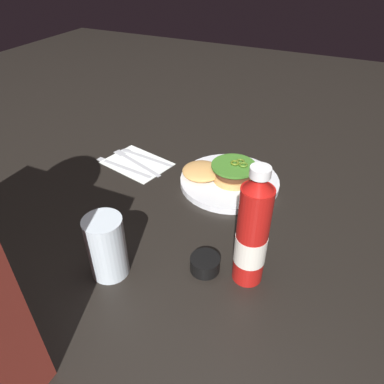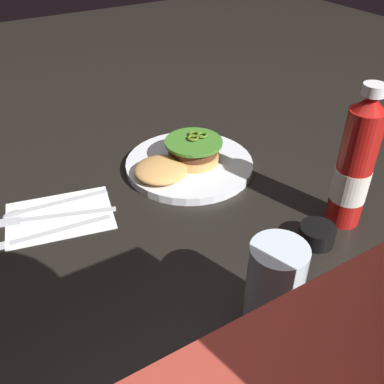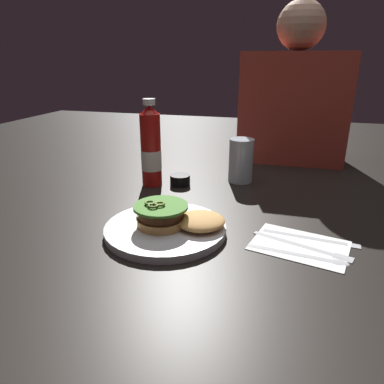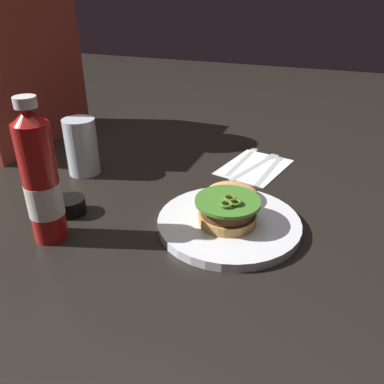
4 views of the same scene
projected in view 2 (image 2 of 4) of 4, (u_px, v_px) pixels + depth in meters
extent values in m
plane|color=black|center=(157.00, 218.00, 0.77)|extent=(3.00, 3.00, 0.00)
cylinder|color=white|center=(189.00, 165.00, 0.90)|extent=(0.26, 0.26, 0.02)
cylinder|color=tan|center=(194.00, 157.00, 0.89)|extent=(0.10, 0.10, 0.02)
cylinder|color=#512D19|center=(194.00, 149.00, 0.88)|extent=(0.10, 0.10, 0.02)
cylinder|color=red|center=(194.00, 145.00, 0.88)|extent=(0.09, 0.09, 0.01)
cylinder|color=#3E7826|center=(194.00, 142.00, 0.88)|extent=(0.12, 0.12, 0.01)
torus|color=#526A1D|center=(194.00, 134.00, 0.89)|extent=(0.02, 0.02, 0.01)
torus|color=#4B711D|center=(202.00, 135.00, 0.88)|extent=(0.02, 0.02, 0.01)
torus|color=#576C18|center=(193.00, 138.00, 0.87)|extent=(0.02, 0.02, 0.01)
ellipsoid|color=tan|center=(161.00, 170.00, 0.85)|extent=(0.10, 0.10, 0.03)
cylinder|color=#B31512|center=(354.00, 170.00, 0.71)|extent=(0.06, 0.06, 0.21)
cone|color=#B31512|center=(371.00, 103.00, 0.64)|extent=(0.05, 0.05, 0.02)
cylinder|color=white|center=(374.00, 90.00, 0.63)|extent=(0.03, 0.03, 0.02)
cylinder|color=white|center=(350.00, 184.00, 0.73)|extent=(0.06, 0.06, 0.06)
cylinder|color=silver|center=(274.00, 286.00, 0.56)|extent=(0.07, 0.07, 0.13)
cylinder|color=black|center=(317.00, 234.00, 0.71)|extent=(0.06, 0.06, 0.03)
cube|color=white|center=(60.00, 216.00, 0.78)|extent=(0.21, 0.17, 0.00)
cube|color=silver|center=(58.00, 201.00, 0.80)|extent=(0.19, 0.03, 0.00)
ellipsoid|color=silver|center=(14.00, 212.00, 0.78)|extent=(0.04, 0.03, 0.00)
cube|color=silver|center=(59.00, 214.00, 0.77)|extent=(0.19, 0.08, 0.00)
cube|color=silver|center=(10.00, 220.00, 0.76)|extent=(0.04, 0.03, 0.00)
cube|color=silver|center=(61.00, 228.00, 0.74)|extent=(0.17, 0.03, 0.00)
cube|color=silver|center=(18.00, 239.00, 0.72)|extent=(0.08, 0.03, 0.00)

